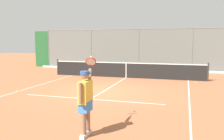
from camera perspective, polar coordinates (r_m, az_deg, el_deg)
ground_plane at (r=11.23m, az=-2.10°, el=-5.06°), size 60.00×60.00×0.00m
court_line_markings at (r=9.68m, az=-5.38°, el=-6.99°), size 7.57×10.95×0.01m
fence_backdrop at (r=20.01m, az=6.56°, el=4.64°), size 19.03×1.37×3.26m
tennis_net at (r=15.40m, az=3.31°, el=0.02°), size 9.73×0.09×1.07m
tennis_player at (r=5.94m, az=-6.21°, el=-6.61°), size 0.47×1.36×1.89m
tennis_ball_by_sideline at (r=14.21m, az=18.94°, el=-2.78°), size 0.07×0.07×0.07m
tennis_ball_near_baseline at (r=12.11m, az=-21.18°, el=-4.49°), size 0.07×0.07×0.07m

